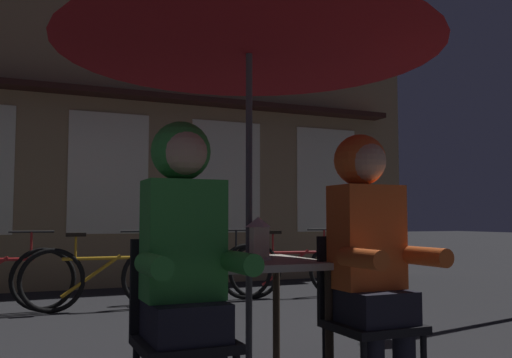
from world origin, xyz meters
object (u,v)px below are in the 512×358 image
(person_left_hooded, at_px, (185,245))
(bicycle_fifth, at_px, (295,269))
(cafe_table, at_px, (249,279))
(person_right_hooded, at_px, (370,242))
(lantern, at_px, (258,237))
(chair_right, at_px, (364,312))
(bicycle_fourth, at_px, (204,271))
(chair_left, at_px, (180,327))
(book, at_px, (220,256))
(patio_umbrella, at_px, (249,21))
(bicycle_third, at_px, (103,277))

(person_left_hooded, height_order, bicycle_fifth, person_left_hooded)
(cafe_table, bearing_deg, person_right_hooded, -41.57)
(lantern, relative_size, bicycle_fifth, 0.14)
(chair_right, distance_m, bicycle_fourth, 3.82)
(lantern, distance_m, chair_left, 0.72)
(lantern, xyz_separation_m, chair_left, (-0.52, -0.33, -0.37))
(chair_right, height_order, book, chair_right)
(patio_umbrella, distance_m, person_right_hooded, 1.37)
(person_left_hooded, relative_size, bicycle_fifth, 0.84)
(person_left_hooded, distance_m, person_right_hooded, 0.96)
(lantern, distance_m, person_right_hooded, 0.59)
(bicycle_fourth, bearing_deg, chair_left, -109.42)
(cafe_table, relative_size, bicycle_fourth, 0.44)
(bicycle_third, height_order, book, bicycle_third)
(bicycle_fourth, distance_m, book, 3.41)
(cafe_table, relative_size, patio_umbrella, 0.32)
(lantern, distance_m, bicycle_fifth, 3.90)
(lantern, relative_size, book, 1.16)
(chair_right, bearing_deg, cafe_table, 142.45)
(chair_right, bearing_deg, bicycle_fourth, 84.31)
(bicycle_fourth, bearing_deg, bicycle_fifth, -6.25)
(lantern, height_order, bicycle_fourth, lantern)
(chair_left, height_order, bicycle_fifth, chair_left)
(chair_right, height_order, bicycle_fifth, chair_right)
(chair_left, xyz_separation_m, person_left_hooded, (-0.00, -0.06, 0.36))
(lantern, height_order, chair_right, lantern)
(person_right_hooded, bearing_deg, person_left_hooded, 180.00)
(chair_left, distance_m, person_right_hooded, 1.03)
(bicycle_fourth, distance_m, bicycle_fifth, 1.14)
(chair_left, bearing_deg, cafe_table, 37.55)
(person_right_hooded, bearing_deg, bicycle_fifth, 67.95)
(lantern, distance_m, book, 0.28)
(book, bearing_deg, bicycle_fifth, 76.24)
(bicycle_fourth, bearing_deg, person_right_hooded, -95.60)
(book, bearing_deg, bicycle_third, 113.97)
(bicycle_third, bearing_deg, chair_left, -92.69)
(cafe_table, bearing_deg, chair_right, -37.55)
(bicycle_third, bearing_deg, bicycle_fifth, 1.66)
(patio_umbrella, xyz_separation_m, bicycle_fifth, (1.99, 3.30, -1.71))
(bicycle_third, xyz_separation_m, book, (0.21, -3.05, 0.41))
(person_left_hooded, relative_size, bicycle_fourth, 0.83)
(cafe_table, height_order, chair_left, chair_left)
(lantern, height_order, person_left_hooded, person_left_hooded)
(patio_umbrella, distance_m, chair_left, 1.68)
(person_left_hooded, relative_size, bicycle_third, 0.83)
(cafe_table, relative_size, bicycle_third, 0.44)
(patio_umbrella, height_order, bicycle_fourth, patio_umbrella)
(chair_right, xyz_separation_m, book, (-0.58, 0.55, 0.26))
(chair_left, bearing_deg, chair_right, 0.00)
(cafe_table, height_order, person_left_hooded, person_left_hooded)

